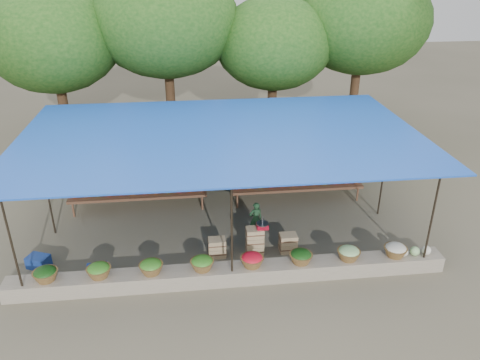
{
  "coord_description": "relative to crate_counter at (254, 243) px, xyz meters",
  "views": [
    {
      "loc": [
        -0.86,
        -11.94,
        7.18
      ],
      "look_at": [
        0.55,
        0.2,
        1.29
      ],
      "focal_mm": 35.0,
      "sensor_mm": 36.0,
      "label": 1
    }
  ],
  "objects": [
    {
      "name": "fruit_table_left",
      "position": [
        -3.19,
        3.01,
        0.3
      ],
      "size": [
        4.21,
        0.95,
        0.93
      ],
      "color": "#533321",
      "rests_on": "ground"
    },
    {
      "name": "vendor_seated",
      "position": [
        0.18,
        0.89,
        0.21
      ],
      "size": [
        0.41,
        0.31,
        1.04
      ],
      "primitive_type": "imported",
      "rotation": [
        0.0,
        0.0,
        3.3
      ],
      "color": "#1C3E23",
      "rests_on": "ground"
    },
    {
      "name": "crate_counter",
      "position": [
        0.0,
        0.0,
        0.0
      ],
      "size": [
        2.35,
        0.34,
        0.77
      ],
      "color": "tan",
      "rests_on": "ground"
    },
    {
      "name": "netting_backdrop",
      "position": [
        -0.7,
        4.81,
        0.94
      ],
      "size": [
        10.6,
        0.06,
        2.5
      ],
      "primitive_type": "cube",
      "color": "#1B4318",
      "rests_on": "ground"
    },
    {
      "name": "customer_right",
      "position": [
        2.33,
        3.94,
        0.61
      ],
      "size": [
        1.17,
        0.85,
        1.84
      ],
      "primitive_type": "imported",
      "rotation": [
        0.0,
        0.0,
        -0.42
      ],
      "color": "slate",
      "rests_on": "ground"
    },
    {
      "name": "blue_crate_front",
      "position": [
        -3.97,
        -0.53,
        -0.16
      ],
      "size": [
        0.54,
        0.41,
        0.3
      ],
      "primitive_type": "cube",
      "rotation": [
        0.0,
        0.0,
        0.12
      ],
      "color": "navy",
      "rests_on": "ground"
    },
    {
      "name": "stone_curb",
      "position": [
        -0.7,
        -1.09,
        -0.11
      ],
      "size": [
        10.6,
        0.55,
        0.4
      ],
      "primitive_type": "cube",
      "color": "slate",
      "rests_on": "ground"
    },
    {
      "name": "customer_left",
      "position": [
        -3.94,
        3.89,
        0.49
      ],
      "size": [
        0.88,
        0.74,
        1.6
      ],
      "primitive_type": "imported",
      "rotation": [
        0.0,
        0.0,
        0.18
      ],
      "color": "slate",
      "rests_on": "ground"
    },
    {
      "name": "weighing_scale",
      "position": [
        0.22,
        -0.0,
        0.54
      ],
      "size": [
        0.32,
        0.32,
        0.34
      ],
      "color": "#AA0D24",
      "rests_on": "crate_counter"
    },
    {
      "name": "blue_crate_back",
      "position": [
        -5.52,
        0.04,
        -0.15
      ],
      "size": [
        0.63,
        0.55,
        0.32
      ],
      "primitive_type": "cube",
      "rotation": [
        0.0,
        0.0,
        -0.39
      ],
      "color": "navy",
      "rests_on": "ground"
    },
    {
      "name": "stall_canopy",
      "position": [
        -0.7,
        1.72,
        2.37
      ],
      "size": [
        10.8,
        6.6,
        2.82
      ],
      "color": "black",
      "rests_on": "ground"
    },
    {
      "name": "customer_mid",
      "position": [
        1.18,
        3.71,
        0.49
      ],
      "size": [
        1.06,
        0.65,
        1.6
      ],
      "primitive_type": "imported",
      "rotation": [
        0.0,
        0.0,
        -0.05
      ],
      "color": "slate",
      "rests_on": "ground"
    },
    {
      "name": "produce_baskets",
      "position": [
        -0.8,
        -1.09,
        0.25
      ],
      "size": [
        8.98,
        0.58,
        0.34
      ],
      "color": "brown",
      "rests_on": "stone_curb"
    },
    {
      "name": "fruit_table_right",
      "position": [
        1.81,
        3.01,
        0.3
      ],
      "size": [
        4.21,
        0.95,
        0.93
      ],
      "color": "#533321",
      "rests_on": "ground"
    },
    {
      "name": "tree_row",
      "position": [
        -0.2,
        7.74,
        4.39
      ],
      "size": [
        16.51,
        5.5,
        7.12
      ],
      "color": "#352713",
      "rests_on": "ground"
    },
    {
      "name": "ground",
      "position": [
        -0.7,
        1.66,
        -0.31
      ],
      "size": [
        60.0,
        60.0,
        0.0
      ],
      "primitive_type": "plane",
      "color": "brown",
      "rests_on": "ground"
    }
  ]
}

